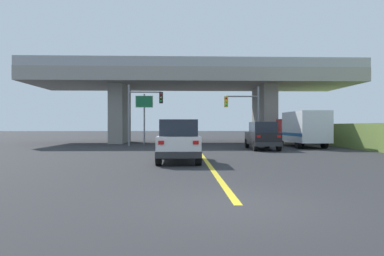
{
  "coord_description": "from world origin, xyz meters",
  "views": [
    {
      "loc": [
        -1.26,
        -7.36,
        1.73
      ],
      "look_at": [
        -0.45,
        16.81,
        1.58
      ],
      "focal_mm": 31.93,
      "sensor_mm": 36.0,
      "label": 1
    }
  ],
  "objects_px": {
    "traffic_signal_farside": "(141,107)",
    "highway_sign": "(144,107)",
    "suv_crossing": "(262,136)",
    "traffic_signal_nearside": "(246,109)",
    "box_truck": "(302,128)",
    "sedan_oncoming": "(181,132)",
    "suv_lead": "(179,141)"
  },
  "relations": [
    {
      "from": "traffic_signal_nearside",
      "to": "traffic_signal_farside",
      "type": "bearing_deg",
      "value": -174.39
    },
    {
      "from": "suv_lead",
      "to": "traffic_signal_nearside",
      "type": "xyz_separation_m",
      "value": [
        5.97,
        13.95,
        2.23
      ]
    },
    {
      "from": "suv_crossing",
      "to": "highway_sign",
      "type": "xyz_separation_m",
      "value": [
        -9.38,
        7.2,
        2.46
      ]
    },
    {
      "from": "suv_crossing",
      "to": "sedan_oncoming",
      "type": "height_order",
      "value": "same"
    },
    {
      "from": "suv_lead",
      "to": "sedan_oncoming",
      "type": "xyz_separation_m",
      "value": [
        0.19,
        26.1,
        0.0
      ]
    },
    {
      "from": "suv_lead",
      "to": "box_truck",
      "type": "relative_size",
      "value": 0.61
    },
    {
      "from": "box_truck",
      "to": "sedan_oncoming",
      "type": "bearing_deg",
      "value": 123.99
    },
    {
      "from": "traffic_signal_farside",
      "to": "highway_sign",
      "type": "distance_m",
      "value": 2.62
    },
    {
      "from": "suv_crossing",
      "to": "highway_sign",
      "type": "distance_m",
      "value": 12.07
    },
    {
      "from": "suv_lead",
      "to": "traffic_signal_farside",
      "type": "relative_size",
      "value": 0.81
    },
    {
      "from": "suv_crossing",
      "to": "traffic_signal_nearside",
      "type": "xyz_separation_m",
      "value": [
        -0.1,
        5.49,
        2.23
      ]
    },
    {
      "from": "highway_sign",
      "to": "traffic_signal_farside",
      "type": "bearing_deg",
      "value": -90.31
    },
    {
      "from": "suv_crossing",
      "to": "highway_sign",
      "type": "bearing_deg",
      "value": 144.87
    },
    {
      "from": "box_truck",
      "to": "highway_sign",
      "type": "distance_m",
      "value": 14.21
    },
    {
      "from": "suv_crossing",
      "to": "traffic_signal_farside",
      "type": "height_order",
      "value": "traffic_signal_farside"
    },
    {
      "from": "box_truck",
      "to": "highway_sign",
      "type": "height_order",
      "value": "highway_sign"
    },
    {
      "from": "traffic_signal_farside",
      "to": "box_truck",
      "type": "bearing_deg",
      "value": -6.96
    },
    {
      "from": "sedan_oncoming",
      "to": "traffic_signal_nearside",
      "type": "relative_size",
      "value": 0.91
    },
    {
      "from": "sedan_oncoming",
      "to": "traffic_signal_nearside",
      "type": "distance_m",
      "value": 13.64
    },
    {
      "from": "suv_lead",
      "to": "traffic_signal_nearside",
      "type": "height_order",
      "value": "traffic_signal_nearside"
    },
    {
      "from": "highway_sign",
      "to": "box_truck",
      "type": "bearing_deg",
      "value": -17.62
    },
    {
      "from": "traffic_signal_nearside",
      "to": "highway_sign",
      "type": "bearing_deg",
      "value": 169.57
    },
    {
      "from": "suv_lead",
      "to": "highway_sign",
      "type": "distance_m",
      "value": 16.19
    },
    {
      "from": "suv_crossing",
      "to": "traffic_signal_nearside",
      "type": "relative_size",
      "value": 0.94
    },
    {
      "from": "sedan_oncoming",
      "to": "suv_lead",
      "type": "bearing_deg",
      "value": -90.42
    },
    {
      "from": "suv_lead",
      "to": "box_truck",
      "type": "bearing_deg",
      "value": 48.44
    },
    {
      "from": "suv_lead",
      "to": "sedan_oncoming",
      "type": "bearing_deg",
      "value": 89.58
    },
    {
      "from": "suv_crossing",
      "to": "sedan_oncoming",
      "type": "xyz_separation_m",
      "value": [
        -5.88,
        17.64,
        0.0
      ]
    },
    {
      "from": "suv_lead",
      "to": "box_truck",
      "type": "height_order",
      "value": "box_truck"
    },
    {
      "from": "traffic_signal_farside",
      "to": "traffic_signal_nearside",
      "type": "bearing_deg",
      "value": 5.61
    },
    {
      "from": "highway_sign",
      "to": "traffic_signal_nearside",
      "type": "bearing_deg",
      "value": -10.43
    },
    {
      "from": "traffic_signal_farside",
      "to": "suv_crossing",
      "type": "bearing_deg",
      "value": -25.99
    }
  ]
}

